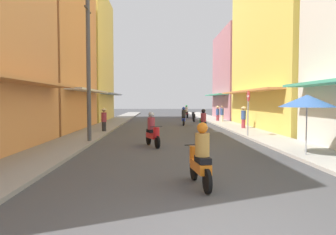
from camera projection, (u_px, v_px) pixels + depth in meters
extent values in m
plane|color=#424244|center=(169.00, 126.00, 26.21)|extent=(113.09, 113.09, 0.00)
cube|color=gray|center=(107.00, 125.00, 26.05)|extent=(2.19, 59.41, 0.12)
cube|color=#ADA89E|center=(230.00, 125.00, 26.35)|extent=(2.19, 59.41, 0.12)
cube|color=#D88C4C|center=(6.00, 78.00, 10.05)|extent=(1.10, 12.30, 0.12)
cube|color=#D88C4C|center=(39.00, 42.00, 22.01)|extent=(6.00, 10.09, 12.38)
cube|color=silver|center=(90.00, 91.00, 22.29)|extent=(1.10, 9.08, 0.12)
cube|color=#EFD159|center=(78.00, 59.00, 32.59)|extent=(6.00, 9.59, 12.92)
cube|color=#8CA5CC|center=(112.00, 94.00, 32.89)|extent=(1.10, 8.63, 0.12)
cube|color=#EFD159|center=(294.00, 10.00, 23.42)|extent=(6.00, 13.84, 17.66)
cube|color=#D88C4C|center=(246.00, 91.00, 23.64)|extent=(1.10, 12.45, 0.12)
cube|color=#B7727F|center=(246.00, 76.00, 36.37)|extent=(6.00, 10.24, 9.98)
cube|color=#4CB28C|center=(216.00, 95.00, 36.38)|extent=(1.10, 9.21, 0.12)
cylinder|color=black|center=(185.00, 115.00, 39.50)|extent=(0.18, 0.57, 0.56)
cylinder|color=black|center=(187.00, 116.00, 38.28)|extent=(0.18, 0.57, 0.56)
cube|color=maroon|center=(186.00, 114.00, 38.83)|extent=(0.45, 1.03, 0.24)
cube|color=black|center=(187.00, 112.00, 38.63)|extent=(0.38, 0.60, 0.14)
cylinder|color=maroon|center=(185.00, 112.00, 39.36)|extent=(0.28, 0.28, 0.45)
cylinder|color=black|center=(185.00, 110.00, 39.35)|extent=(0.55, 0.13, 0.03)
cylinder|color=beige|center=(186.00, 109.00, 38.66)|extent=(0.34, 0.34, 0.55)
sphere|color=#197233|center=(186.00, 106.00, 38.64)|extent=(0.26, 0.26, 0.26)
cylinder|color=black|center=(201.00, 128.00, 20.69)|extent=(0.10, 0.56, 0.56)
cylinder|color=black|center=(205.00, 130.00, 19.44)|extent=(0.10, 0.56, 0.56)
cube|color=#197233|center=(203.00, 126.00, 20.01)|extent=(0.31, 1.01, 0.24)
cube|color=black|center=(204.00, 123.00, 19.80)|extent=(0.30, 0.57, 0.14)
cylinder|color=#197233|center=(202.00, 122.00, 20.54)|extent=(0.28, 0.28, 0.45)
cylinder|color=black|center=(202.00, 118.00, 20.53)|extent=(0.55, 0.05, 0.03)
cylinder|color=#99333F|center=(203.00, 117.00, 19.83)|extent=(0.34, 0.34, 0.55)
sphere|color=black|center=(203.00, 111.00, 19.81)|extent=(0.26, 0.26, 0.26)
cylinder|color=black|center=(193.00, 119.00, 32.29)|extent=(0.10, 0.56, 0.56)
cylinder|color=black|center=(194.00, 119.00, 31.04)|extent=(0.10, 0.56, 0.56)
cube|color=black|center=(194.00, 117.00, 31.60)|extent=(0.32, 1.01, 0.24)
cube|color=black|center=(194.00, 115.00, 31.39)|extent=(0.30, 0.57, 0.14)
cylinder|color=black|center=(193.00, 115.00, 32.14)|extent=(0.28, 0.28, 0.45)
cylinder|color=black|center=(193.00, 112.00, 32.13)|extent=(0.55, 0.05, 0.03)
cylinder|color=black|center=(184.00, 122.00, 27.59)|extent=(0.15, 0.57, 0.56)
cylinder|color=black|center=(183.00, 123.00, 26.34)|extent=(0.15, 0.57, 0.56)
cube|color=#1E38B7|center=(184.00, 120.00, 26.90)|extent=(0.41, 1.03, 0.24)
cube|color=black|center=(184.00, 117.00, 26.69)|extent=(0.35, 0.59, 0.14)
cylinder|color=#1E38B7|center=(184.00, 117.00, 27.44)|extent=(0.28, 0.28, 0.45)
cylinder|color=black|center=(184.00, 114.00, 27.43)|extent=(0.55, 0.10, 0.03)
cylinder|color=#262628|center=(184.00, 113.00, 26.73)|extent=(0.34, 0.34, 0.55)
sphere|color=#1E38B7|center=(184.00, 108.00, 26.71)|extent=(0.26, 0.26, 0.26)
cylinder|color=black|center=(194.00, 169.00, 8.30)|extent=(0.15, 0.57, 0.56)
cylinder|color=black|center=(207.00, 181.00, 7.07)|extent=(0.15, 0.57, 0.56)
cube|color=orange|center=(200.00, 166.00, 7.62)|extent=(0.41, 1.03, 0.24)
cube|color=black|center=(203.00, 160.00, 7.42)|extent=(0.35, 0.59, 0.14)
cylinder|color=orange|center=(195.00, 154.00, 8.16)|extent=(0.28, 0.28, 0.45)
cylinder|color=black|center=(195.00, 145.00, 8.14)|extent=(0.55, 0.10, 0.03)
cylinder|color=#BF8C3F|center=(202.00, 145.00, 7.45)|extent=(0.34, 0.34, 0.55)
sphere|color=orange|center=(202.00, 128.00, 7.43)|extent=(0.26, 0.26, 0.26)
cylinder|color=black|center=(157.00, 142.00, 13.79)|extent=(0.27, 0.55, 0.56)
cylinder|color=black|center=(148.00, 139.00, 14.95)|extent=(0.27, 0.55, 0.56)
cube|color=red|center=(152.00, 136.00, 14.41)|extent=(0.60, 1.04, 0.24)
cube|color=black|center=(151.00, 131.00, 14.58)|extent=(0.45, 0.62, 0.14)
cylinder|color=red|center=(156.00, 132.00, 13.89)|extent=(0.28, 0.28, 0.45)
cylinder|color=black|center=(156.00, 127.00, 13.87)|extent=(0.53, 0.22, 0.03)
cylinder|color=#99333F|center=(151.00, 123.00, 14.52)|extent=(0.34, 0.34, 0.55)
sphere|color=#B2B2B7|center=(151.00, 115.00, 14.50)|extent=(0.26, 0.26, 0.26)
cylinder|color=#99333F|center=(243.00, 124.00, 22.84)|extent=(0.28, 0.28, 0.76)
cylinder|color=#334C8C|center=(244.00, 115.00, 22.80)|extent=(0.34, 0.34, 0.64)
sphere|color=tan|center=(244.00, 109.00, 22.78)|extent=(0.22, 0.22, 0.22)
cone|color=#D1B77A|center=(244.00, 107.00, 22.77)|extent=(0.44, 0.44, 0.16)
cylinder|color=beige|center=(222.00, 119.00, 30.17)|extent=(0.28, 0.28, 0.75)
cylinder|color=#334C8C|center=(222.00, 112.00, 30.14)|extent=(0.34, 0.34, 0.63)
sphere|color=#9E7256|center=(222.00, 107.00, 30.11)|extent=(0.22, 0.22, 0.22)
cylinder|color=#99333F|center=(218.00, 118.00, 31.30)|extent=(0.28, 0.28, 0.70)
cylinder|color=#334C8C|center=(218.00, 112.00, 31.27)|extent=(0.34, 0.34, 0.59)
sphere|color=#9E7256|center=(218.00, 107.00, 31.25)|extent=(0.22, 0.22, 0.22)
cone|color=#D1B77A|center=(218.00, 106.00, 31.24)|extent=(0.44, 0.44, 0.16)
cylinder|color=#262628|center=(104.00, 127.00, 20.52)|extent=(0.28, 0.28, 0.72)
cylinder|color=#99333F|center=(104.00, 117.00, 20.49)|extent=(0.34, 0.34, 0.61)
sphere|color=#9E7256|center=(104.00, 110.00, 20.46)|extent=(0.22, 0.22, 0.22)
cone|color=#D1B77A|center=(104.00, 109.00, 20.46)|extent=(0.44, 0.44, 0.16)
cylinder|color=#99999E|center=(306.00, 129.00, 11.49)|extent=(0.05, 0.05, 2.14)
cone|color=#335999|center=(307.00, 101.00, 11.44)|extent=(2.01, 2.01, 0.45)
cylinder|color=#4C4C4F|center=(89.00, 71.00, 15.37)|extent=(0.20, 0.20, 7.08)
cylinder|color=#3F382D|center=(88.00, 10.00, 15.21)|extent=(0.08, 1.20, 0.08)
cylinder|color=gray|center=(248.00, 115.00, 17.74)|extent=(0.07, 0.07, 2.60)
cylinder|color=red|center=(248.00, 96.00, 17.68)|extent=(0.02, 0.60, 0.60)
cube|color=white|center=(248.00, 96.00, 17.68)|extent=(0.03, 0.40, 0.10)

